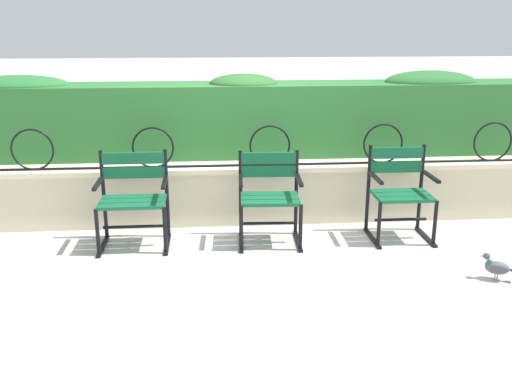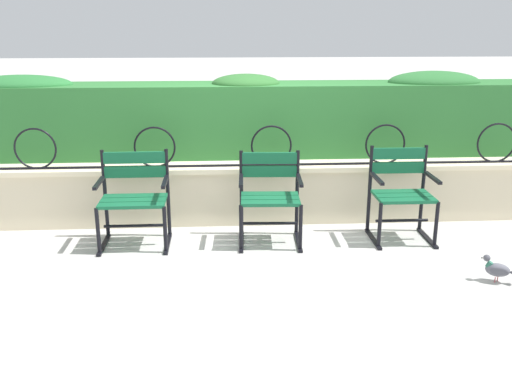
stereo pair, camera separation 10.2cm
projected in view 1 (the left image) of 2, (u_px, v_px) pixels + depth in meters
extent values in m
plane|color=#B7B5AF|center=(257.00, 253.00, 5.19)|extent=(60.00, 60.00, 0.00)
cube|color=beige|center=(250.00, 195.00, 5.97)|extent=(8.23, 0.35, 0.56)
cube|color=beige|center=(250.00, 167.00, 5.89)|extent=(8.23, 0.41, 0.05)
cylinder|color=black|center=(250.00, 165.00, 5.80)|extent=(7.67, 0.02, 0.02)
torus|color=black|center=(32.00, 150.00, 5.58)|extent=(0.42, 0.02, 0.42)
torus|color=black|center=(153.00, 148.00, 5.67)|extent=(0.42, 0.02, 0.42)
torus|color=black|center=(270.00, 146.00, 5.76)|extent=(0.42, 0.02, 0.42)
torus|color=black|center=(383.00, 144.00, 5.86)|extent=(0.42, 0.02, 0.42)
torus|color=black|center=(493.00, 142.00, 5.95)|extent=(0.42, 0.02, 0.42)
cube|color=#2D7033|center=(246.00, 119.00, 6.25)|extent=(8.06, 0.66, 0.78)
ellipsoid|color=#2A7135|center=(16.00, 85.00, 5.95)|extent=(1.09, 0.60, 0.21)
ellipsoid|color=#2E662D|center=(243.00, 84.00, 6.14)|extent=(0.73, 0.60, 0.21)
ellipsoid|color=#2E6E34|center=(430.00, 82.00, 6.30)|extent=(1.02, 0.60, 0.25)
cube|color=#145B38|center=(131.00, 206.00, 5.09)|extent=(0.60, 0.13, 0.03)
cube|color=#145B38|center=(132.00, 202.00, 5.22)|extent=(0.60, 0.13, 0.03)
cube|color=#145B38|center=(134.00, 197.00, 5.35)|extent=(0.60, 0.13, 0.03)
cube|color=#145B38|center=(133.00, 158.00, 5.35)|extent=(0.60, 0.03, 0.11)
cube|color=#145B38|center=(134.00, 172.00, 5.39)|extent=(0.60, 0.03, 0.11)
cylinder|color=black|center=(167.00, 194.00, 5.47)|extent=(0.04, 0.04, 0.87)
cylinder|color=black|center=(165.00, 231.00, 5.13)|extent=(0.04, 0.04, 0.44)
cube|color=black|center=(167.00, 244.00, 5.37)|extent=(0.04, 0.52, 0.02)
cube|color=black|center=(164.00, 182.00, 5.19)|extent=(0.04, 0.40, 0.03)
cylinder|color=black|center=(104.00, 195.00, 5.42)|extent=(0.04, 0.04, 0.87)
cylinder|color=black|center=(97.00, 233.00, 5.08)|extent=(0.04, 0.04, 0.44)
cube|color=black|center=(103.00, 246.00, 5.32)|extent=(0.04, 0.52, 0.02)
cube|color=black|center=(98.00, 184.00, 5.14)|extent=(0.04, 0.40, 0.03)
cylinder|color=black|center=(134.00, 227.00, 5.29)|extent=(0.57, 0.03, 0.03)
cube|color=#145B38|center=(271.00, 203.00, 5.18)|extent=(0.55, 0.15, 0.03)
cube|color=#145B38|center=(270.00, 199.00, 5.31)|extent=(0.55, 0.15, 0.03)
cube|color=#145B38|center=(269.00, 195.00, 5.44)|extent=(0.55, 0.15, 0.03)
cube|color=#145B38|center=(269.00, 158.00, 5.44)|extent=(0.54, 0.06, 0.11)
cube|color=#145B38|center=(269.00, 171.00, 5.48)|extent=(0.54, 0.06, 0.11)
cylinder|color=black|center=(296.00, 193.00, 5.55)|extent=(0.04, 0.04, 0.85)
cylinder|color=black|center=(301.00, 228.00, 5.20)|extent=(0.04, 0.04, 0.44)
cube|color=black|center=(298.00, 241.00, 5.44)|extent=(0.06, 0.52, 0.02)
cube|color=black|center=(299.00, 180.00, 5.27)|extent=(0.05, 0.40, 0.03)
cylinder|color=black|center=(241.00, 193.00, 5.53)|extent=(0.04, 0.04, 0.85)
cylinder|color=black|center=(241.00, 228.00, 5.18)|extent=(0.04, 0.04, 0.44)
cube|color=black|center=(241.00, 242.00, 5.42)|extent=(0.06, 0.52, 0.02)
cube|color=black|center=(241.00, 181.00, 5.25)|extent=(0.05, 0.40, 0.03)
cylinder|color=black|center=(270.00, 223.00, 5.38)|extent=(0.52, 0.05, 0.03)
cube|color=#145B38|center=(407.00, 200.00, 5.28)|extent=(0.53, 0.13, 0.03)
cube|color=#145B38|center=(402.00, 196.00, 5.41)|extent=(0.53, 0.13, 0.03)
cube|color=#145B38|center=(398.00, 191.00, 5.54)|extent=(0.53, 0.13, 0.03)
cube|color=#145B38|center=(397.00, 153.00, 5.54)|extent=(0.53, 0.03, 0.11)
cube|color=#145B38|center=(396.00, 167.00, 5.58)|extent=(0.53, 0.03, 0.11)
cylinder|color=black|center=(421.00, 188.00, 5.66)|extent=(0.04, 0.04, 0.88)
cylinder|color=black|center=(435.00, 223.00, 5.31)|extent=(0.04, 0.04, 0.44)
cube|color=black|center=(426.00, 237.00, 5.55)|extent=(0.04, 0.52, 0.02)
cube|color=black|center=(431.00, 177.00, 5.38)|extent=(0.04, 0.40, 0.03)
cylinder|color=black|center=(368.00, 189.00, 5.62)|extent=(0.04, 0.04, 0.88)
cylinder|color=black|center=(379.00, 225.00, 5.27)|extent=(0.04, 0.04, 0.44)
cube|color=black|center=(372.00, 238.00, 5.51)|extent=(0.04, 0.52, 0.02)
cube|color=black|center=(376.00, 178.00, 5.34)|extent=(0.04, 0.40, 0.03)
cylinder|color=black|center=(400.00, 219.00, 5.48)|extent=(0.51, 0.03, 0.03)
ellipsoid|color=#5B5B66|center=(497.00, 268.00, 4.63)|extent=(0.21, 0.17, 0.11)
cylinder|color=#2D6B56|center=(489.00, 263.00, 4.64)|extent=(0.07, 0.07, 0.06)
sphere|color=#494951|center=(487.00, 256.00, 4.63)|extent=(0.06, 0.06, 0.06)
cone|color=black|center=(482.00, 256.00, 4.64)|extent=(0.03, 0.02, 0.01)
ellipsoid|color=#4E4E56|center=(499.00, 269.00, 4.58)|extent=(0.14, 0.08, 0.07)
ellipsoid|color=#4E4E56|center=(498.00, 265.00, 4.66)|extent=(0.14, 0.08, 0.07)
cylinder|color=#C6515B|center=(495.00, 277.00, 4.64)|extent=(0.01, 0.01, 0.05)
cylinder|color=#C6515B|center=(497.00, 276.00, 4.66)|extent=(0.01, 0.01, 0.05)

